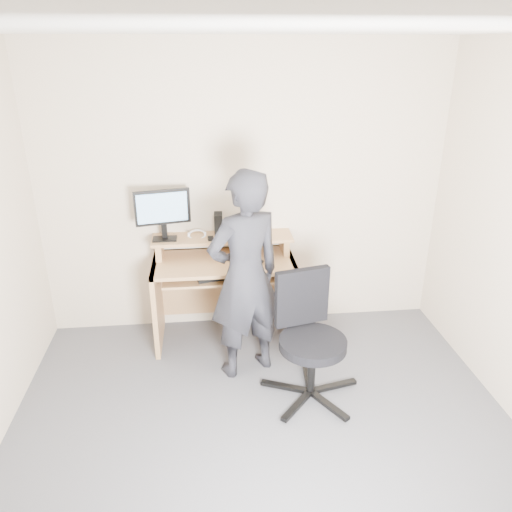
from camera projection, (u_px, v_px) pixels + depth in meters
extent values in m
plane|color=#505055|center=(269.00, 456.00, 3.20)|extent=(3.50, 3.50, 0.00)
cube|color=beige|center=(244.00, 193.00, 4.30)|extent=(3.50, 0.02, 2.50)
cube|color=white|center=(274.00, 28.00, 2.21)|extent=(3.50, 3.50, 0.02)
cube|color=tan|center=(158.00, 303.00, 4.30)|extent=(0.04, 0.60, 0.75)
cube|color=tan|center=(290.00, 296.00, 4.41)|extent=(0.04, 0.60, 0.75)
cube|color=tan|center=(224.00, 262.00, 4.21)|extent=(1.20, 0.60, 0.03)
cube|color=tan|center=(225.00, 276.00, 4.18)|extent=(1.02, 0.38, 0.02)
cube|color=tan|center=(160.00, 248.00, 4.26)|extent=(0.05, 0.28, 0.15)
cube|color=tan|center=(284.00, 243.00, 4.37)|extent=(0.05, 0.28, 0.15)
cube|color=tan|center=(222.00, 238.00, 4.29)|extent=(1.20, 0.30, 0.02)
cube|color=tan|center=(223.00, 280.00, 4.60)|extent=(1.20, 0.03, 0.65)
cube|color=black|center=(165.00, 239.00, 4.21)|extent=(0.20, 0.13, 0.01)
cube|color=black|center=(164.00, 230.00, 4.20)|extent=(0.05, 0.04, 0.13)
cube|color=black|center=(162.00, 207.00, 4.09)|extent=(0.45, 0.12, 0.29)
cube|color=#7CABD6|center=(162.00, 208.00, 4.08)|extent=(0.40, 0.09, 0.25)
cube|color=black|center=(218.00, 225.00, 4.26)|extent=(0.07, 0.13, 0.20)
cylinder|color=#B0B0B5|center=(246.00, 226.00, 4.28)|extent=(0.09, 0.09, 0.17)
cube|color=black|center=(262.00, 235.00, 4.29)|extent=(0.08, 0.14, 0.01)
cube|color=black|center=(211.00, 238.00, 4.19)|extent=(0.05, 0.04, 0.03)
torus|color=silver|center=(197.00, 235.00, 4.29)|extent=(0.17, 0.17, 0.06)
cube|color=black|center=(223.00, 274.00, 4.16)|extent=(0.49, 0.28, 0.03)
ellipsoid|color=black|center=(258.00, 262.00, 4.14)|extent=(0.11, 0.08, 0.04)
cube|color=black|center=(334.00, 386.00, 3.79)|extent=(0.37, 0.13, 0.03)
cube|color=black|center=(307.00, 375.00, 3.91)|extent=(0.08, 0.37, 0.03)
cube|color=black|center=(285.00, 387.00, 3.78)|extent=(0.36, 0.19, 0.03)
cube|color=black|center=(297.00, 406.00, 3.58)|extent=(0.28, 0.31, 0.03)
cube|color=black|center=(329.00, 405.00, 3.59)|extent=(0.23, 0.34, 0.03)
cylinder|color=black|center=(311.00, 369.00, 3.65)|extent=(0.06, 0.06, 0.39)
cylinder|color=black|center=(313.00, 344.00, 3.56)|extent=(0.49, 0.49, 0.07)
cube|color=black|center=(302.00, 297.00, 3.64)|extent=(0.41, 0.15, 0.44)
imported|color=black|center=(245.00, 277.00, 3.74)|extent=(0.71, 0.60, 1.65)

